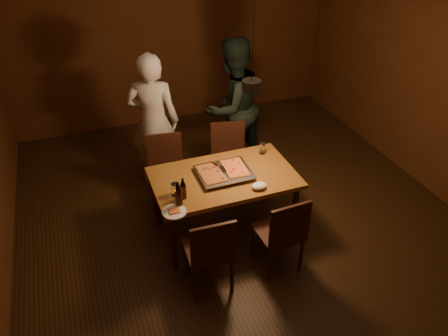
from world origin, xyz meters
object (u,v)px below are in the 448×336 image
object	(u,v)px
diner_dark	(232,107)
dining_table	(224,182)
chair_near_right	(283,229)
beer_bottle_b	(183,188)
plate_slice	(174,212)
pendant_lamp	(251,84)
diner_white	(154,121)
beer_bottle_a	(178,195)
chair_far_right	(229,152)
chair_near_left	(210,248)
pizza_tray	(224,173)
chair_far_left	(166,165)

from	to	relation	value
diner_dark	dining_table	bearing A→B (deg)	41.91
chair_near_right	diner_dark	size ratio (longest dim) A/B	0.27
beer_bottle_b	plate_slice	world-z (taller)	beer_bottle_b
pendant_lamp	beer_bottle_b	bearing A→B (deg)	-168.52
diner_white	diner_dark	world-z (taller)	diner_dark
diner_white	beer_bottle_a	bearing A→B (deg)	106.94
chair_far_right	chair_near_left	world-z (taller)	same
pizza_tray	chair_far_left	bearing A→B (deg)	124.65
dining_table	plate_slice	size ratio (longest dim) A/B	6.56
chair_far_left	dining_table	bearing A→B (deg)	129.89
chair_near_left	plate_slice	world-z (taller)	chair_near_left
chair_near_left	beer_bottle_b	distance (m)	0.64
chair_near_left	chair_near_right	world-z (taller)	same
chair_near_left	plate_slice	xyz separation A→B (m)	(-0.23, 0.35, 0.22)
chair_near_right	pizza_tray	world-z (taller)	chair_near_right
chair_far_right	pendant_lamp	distance (m)	1.48
chair_near_left	beer_bottle_b	size ratio (longest dim) A/B	2.13
chair_near_right	beer_bottle_a	bearing A→B (deg)	151.74
chair_far_left	chair_near_right	world-z (taller)	same
chair_near_left	chair_far_left	bearing A→B (deg)	93.95
dining_table	diner_dark	bearing A→B (deg)	65.30
chair_near_right	plate_slice	xyz separation A→B (m)	(-0.97, 0.35, 0.22)
chair_far_left	diner_white	size ratio (longest dim) A/B	0.28
chair_far_right	diner_white	size ratio (longest dim) A/B	0.29
beer_bottle_b	diner_dark	bearing A→B (deg)	53.65
pizza_tray	beer_bottle_b	distance (m)	0.56
chair_far_left	diner_dark	bearing A→B (deg)	-145.99
chair_far_right	pizza_tray	distance (m)	0.85
dining_table	chair_far_right	size ratio (longest dim) A/B	2.98
chair_far_left	plate_slice	distance (m)	1.18
pendant_lamp	dining_table	bearing A→B (deg)	165.52
plate_slice	pendant_lamp	world-z (taller)	pendant_lamp
dining_table	chair_near_left	bearing A→B (deg)	-118.56
diner_dark	beer_bottle_a	bearing A→B (deg)	30.33
pizza_tray	chair_far_right	bearing A→B (deg)	68.21
chair_far_right	plate_slice	distance (m)	1.54
chair_far_right	beer_bottle_b	xyz separation A→B (m)	(-0.84, -0.97, 0.33)
chair_near_left	chair_near_right	xyz separation A→B (m)	(0.74, 0.00, 0.00)
pizza_tray	pendant_lamp	bearing A→B (deg)	-15.09
chair_near_left	plate_slice	bearing A→B (deg)	125.92
pizza_tray	pendant_lamp	world-z (taller)	pendant_lamp
chair_near_left	beer_bottle_a	xyz separation A→B (m)	(-0.16, 0.43, 0.35)
chair_far_left	beer_bottle_a	bearing A→B (deg)	92.05
diner_white	pendant_lamp	world-z (taller)	pendant_lamp
chair_far_left	chair_near_right	bearing A→B (deg)	126.17
chair_near_right	plate_slice	world-z (taller)	chair_near_right
beer_bottle_b	pendant_lamp	size ratio (longest dim) A/B	0.21
chair_far_left	chair_near_left	size ratio (longest dim) A/B	1.00
beer_bottle_b	plate_slice	size ratio (longest dim) A/B	0.99
chair_far_left	pizza_tray	xyz separation A→B (m)	(0.46, -0.73, 0.24)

